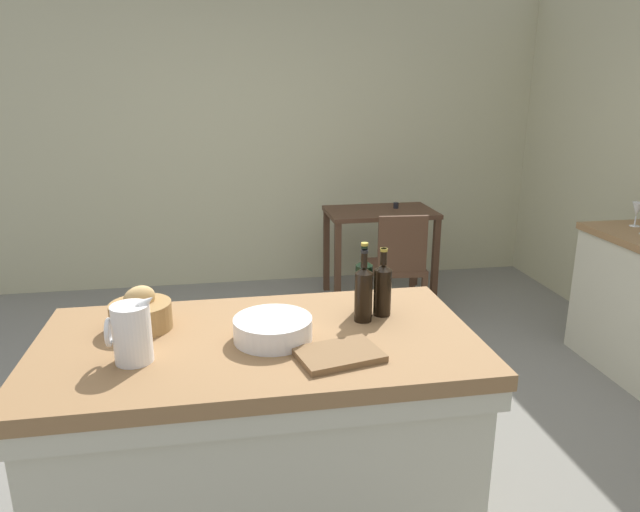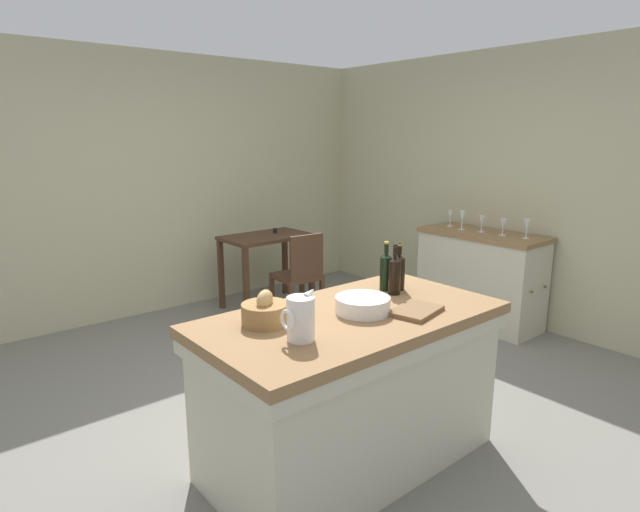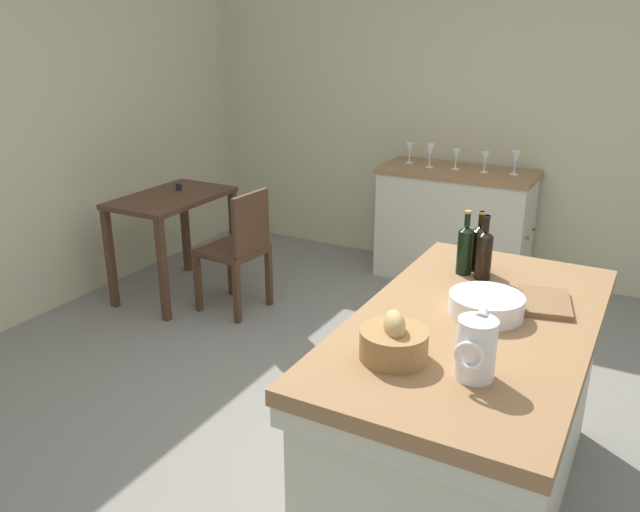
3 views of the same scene
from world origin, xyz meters
name	(u,v)px [view 1 (image 1 of 3)]	position (x,y,z in m)	size (l,w,h in m)	color
ground_plane	(301,433)	(0.00, 0.00, 0.00)	(6.76, 6.76, 0.00)	slate
wall_back	(260,141)	(0.00, 2.60, 1.30)	(5.32, 0.12, 2.60)	#B7B28E
island_table	(261,431)	(-0.25, -0.66, 0.47)	(1.65, 0.88, 0.88)	olive
writing_desk	(380,225)	(0.95, 1.93, 0.64)	(0.90, 0.56, 0.82)	#472D1E
wooden_chair	(398,265)	(0.93, 1.33, 0.48)	(0.43, 0.43, 0.89)	#472D1E
pitcher	(132,333)	(-0.68, -0.77, 0.98)	(0.17, 0.13, 0.25)	white
wash_bowl	(273,329)	(-0.19, -0.68, 0.92)	(0.29, 0.29, 0.09)	white
bread_basket	(141,314)	(-0.69, -0.49, 0.94)	(0.24, 0.24, 0.18)	olive
cutting_board	(339,354)	(0.02, -0.87, 0.89)	(0.29, 0.20, 0.02)	brown
wine_bottle_dark	(383,288)	(0.28, -0.52, 0.99)	(0.07, 0.07, 0.29)	black
wine_bottle_amber	(364,284)	(0.21, -0.47, 1.00)	(0.07, 0.07, 0.30)	black
wine_bottle_green	(363,293)	(0.18, -0.56, 1.00)	(0.07, 0.07, 0.30)	black
wine_glass_far_right	(637,210)	(2.30, 0.61, 1.01)	(0.07, 0.07, 0.16)	white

